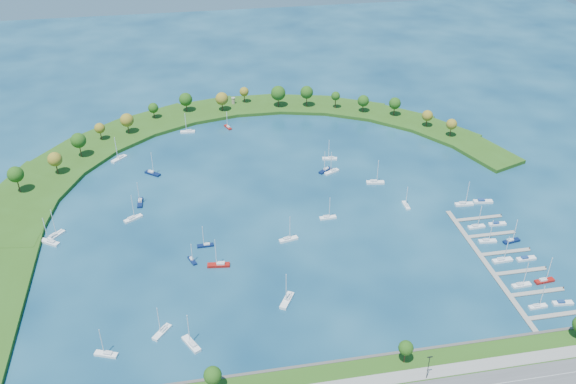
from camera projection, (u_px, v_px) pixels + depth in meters
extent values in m
plane|color=#082A48|center=(280.00, 205.00, 295.07)|extent=(700.00, 700.00, 0.00)
cube|color=#474442|center=(330.00, 364.00, 208.99)|extent=(420.00, 1.20, 1.80)
cylinder|color=#382314|center=(213.00, 384.00, 197.39)|extent=(0.56, 0.56, 5.25)
sphere|color=#194812|center=(213.00, 376.00, 195.37)|extent=(6.00, 6.00, 6.00)
cylinder|color=#382314|center=(405.00, 356.00, 207.18)|extent=(0.56, 0.56, 5.60)
sphere|color=#194812|center=(406.00, 348.00, 205.15)|extent=(5.20, 5.20, 5.20)
cylinder|color=black|center=(428.00, 368.00, 200.10)|extent=(0.24, 0.24, 10.00)
cube|color=#2A4F15|center=(7.00, 221.00, 281.78)|extent=(43.73, 48.72, 2.00)
cube|color=#2A4F15|center=(36.00, 187.00, 307.84)|extent=(50.23, 54.30, 2.00)
cube|color=#2A4F15|center=(72.00, 159.00, 332.64)|extent=(54.07, 56.09, 2.00)
cube|color=#2A4F15|center=(114.00, 137.00, 354.76)|extent=(55.20, 54.07, 2.00)
cube|color=#2A4F15|center=(159.00, 122.00, 372.90)|extent=(53.65, 48.47, 2.00)
cube|color=#2A4F15|center=(205.00, 111.00, 386.03)|extent=(49.62, 39.75, 2.00)
cube|color=#2A4F15|center=(252.00, 106.00, 393.38)|extent=(44.32, 29.96, 2.00)
cube|color=#2A4F15|center=(300.00, 105.00, 394.52)|extent=(49.49, 38.05, 2.00)
cube|color=#2A4F15|center=(347.00, 109.00, 389.39)|extent=(51.13, 44.12, 2.00)
cube|color=#2A4F15|center=(394.00, 117.00, 378.29)|extent=(49.19, 47.96, 2.00)
cube|color=#2A4F15|center=(439.00, 131.00, 361.85)|extent=(43.90, 49.49, 2.00)
cube|color=#2A4F15|center=(481.00, 150.00, 341.04)|extent=(35.67, 48.74, 2.00)
cylinder|color=#382314|center=(18.00, 185.00, 299.22)|extent=(0.56, 0.56, 8.65)
sphere|color=#194812|center=(15.00, 174.00, 296.10)|extent=(7.94, 7.94, 7.94)
cylinder|color=#382314|center=(57.00, 168.00, 315.13)|extent=(0.56, 0.56, 7.09)
sphere|color=olive|center=(55.00, 159.00, 312.47)|extent=(7.46, 7.46, 7.46)
cylinder|color=#382314|center=(80.00, 150.00, 330.61)|extent=(0.56, 0.56, 8.25)
sphere|color=#194812|center=(78.00, 140.00, 327.55)|extent=(8.26, 8.26, 8.26)
cylinder|color=#382314|center=(101.00, 135.00, 348.23)|extent=(0.56, 0.56, 6.23)
sphere|color=olive|center=(100.00, 128.00, 345.95)|extent=(6.01, 6.01, 6.01)
cylinder|color=#382314|center=(128.00, 128.00, 355.47)|extent=(0.56, 0.56, 6.82)
sphere|color=olive|center=(127.00, 120.00, 352.84)|extent=(7.87, 7.87, 7.87)
cylinder|color=#382314|center=(154.00, 114.00, 373.28)|extent=(0.56, 0.56, 5.57)
sphere|color=#194812|center=(153.00, 108.00, 371.15)|extent=(6.25, 6.25, 6.25)
cylinder|color=#382314|center=(186.00, 107.00, 381.61)|extent=(0.56, 0.56, 6.44)
sphere|color=#194812|center=(186.00, 99.00, 379.03)|extent=(8.28, 8.28, 8.28)
cylinder|color=#382314|center=(222.00, 106.00, 382.57)|extent=(0.56, 0.56, 6.50)
sphere|color=olive|center=(222.00, 99.00, 380.00)|extent=(8.05, 8.05, 8.05)
cylinder|color=#382314|center=(244.00, 98.00, 393.22)|extent=(0.56, 0.56, 6.41)
sphere|color=olive|center=(244.00, 92.00, 390.89)|extent=(5.95, 5.95, 5.95)
cylinder|color=#382314|center=(278.00, 101.00, 387.70)|extent=(0.56, 0.56, 7.30)
sphere|color=#194812|center=(278.00, 93.00, 384.78)|extent=(9.34, 9.34, 9.34)
cylinder|color=#382314|center=(307.00, 101.00, 387.55)|extent=(0.56, 0.56, 8.07)
sphere|color=#194812|center=(307.00, 92.00, 384.55)|extent=(8.15, 8.15, 8.15)
cylinder|color=#382314|center=(335.00, 103.00, 385.48)|extent=(0.56, 0.56, 7.24)
sphere|color=#194812|center=(336.00, 96.00, 382.97)|extent=(5.61, 5.61, 5.61)
cylinder|color=#382314|center=(363.00, 107.00, 380.98)|extent=(0.56, 0.56, 6.11)
sphere|color=#194812|center=(363.00, 101.00, 378.60)|extent=(7.20, 7.20, 7.20)
cylinder|color=#382314|center=(394.00, 111.00, 376.08)|extent=(0.56, 0.56, 6.79)
sphere|color=#194812|center=(395.00, 103.00, 373.51)|extent=(7.33, 7.33, 7.33)
cylinder|color=#382314|center=(427.00, 122.00, 363.12)|extent=(0.56, 0.56, 5.89)
sphere|color=olive|center=(427.00, 116.00, 360.87)|extent=(6.54, 6.54, 6.54)
cylinder|color=#382314|center=(450.00, 131.00, 351.72)|extent=(0.56, 0.56, 6.65)
sphere|color=olive|center=(452.00, 124.00, 349.30)|extent=(6.28, 6.28, 6.28)
cylinder|color=gray|center=(233.00, 101.00, 392.49)|extent=(2.20, 2.20, 3.86)
cylinder|color=gray|center=(233.00, 98.00, 391.40)|extent=(2.60, 2.60, 0.30)
cube|color=gray|center=(487.00, 265.00, 255.80)|extent=(2.20, 82.00, 0.40)
cube|color=gray|center=(556.00, 315.00, 230.08)|extent=(22.00, 2.00, 0.40)
cube|color=gray|center=(538.00, 292.00, 241.11)|extent=(22.00, 2.00, 0.40)
cylinder|color=#382314|center=(563.00, 288.00, 242.63)|extent=(0.36, 0.36, 1.60)
cube|color=gray|center=(521.00, 271.00, 252.13)|extent=(22.00, 2.00, 0.40)
cylinder|color=#382314|center=(546.00, 268.00, 253.65)|extent=(0.36, 0.36, 1.60)
cube|color=gray|center=(506.00, 252.00, 263.15)|extent=(22.00, 2.00, 0.40)
cylinder|color=#382314|center=(529.00, 249.00, 264.68)|extent=(0.36, 0.36, 1.60)
cube|color=gray|center=(492.00, 234.00, 274.18)|extent=(22.00, 2.00, 0.40)
cylinder|color=#382314|center=(515.00, 231.00, 275.70)|extent=(0.36, 0.36, 1.60)
cube|color=gray|center=(479.00, 218.00, 285.20)|extent=(22.00, 2.00, 0.40)
cylinder|color=#382314|center=(501.00, 215.00, 286.73)|extent=(0.36, 0.36, 1.60)
cube|color=white|center=(375.00, 182.00, 312.32)|extent=(9.42, 3.98, 1.10)
cube|color=silver|center=(374.00, 181.00, 311.81)|extent=(3.44, 2.28, 0.77)
cylinder|color=silver|center=(378.00, 171.00, 308.79)|extent=(0.32, 0.32, 12.32)
cube|color=white|center=(406.00, 205.00, 294.23)|extent=(2.02, 7.20, 0.86)
cube|color=silver|center=(407.00, 205.00, 293.24)|extent=(1.41, 2.52, 0.60)
cylinder|color=silver|center=(407.00, 196.00, 291.92)|extent=(0.32, 0.32, 9.71)
cube|color=white|center=(328.00, 218.00, 285.25)|extent=(7.98, 2.57, 0.95)
cube|color=silver|center=(326.00, 216.00, 284.68)|extent=(2.83, 1.67, 0.66)
cylinder|color=silver|center=(330.00, 207.00, 282.31)|extent=(0.32, 0.32, 10.65)
cube|color=#0A1740|center=(325.00, 170.00, 322.87)|extent=(7.96, 6.74, 0.98)
cube|color=silver|center=(326.00, 169.00, 322.94)|extent=(3.26, 3.00, 0.69)
cylinder|color=silver|center=(325.00, 161.00, 319.28)|extent=(0.32, 0.32, 11.08)
cube|color=white|center=(119.00, 159.00, 333.43)|extent=(8.62, 8.71, 1.15)
cube|color=silver|center=(120.00, 157.00, 333.59)|extent=(3.69, 3.71, 0.80)
cylinder|color=silver|center=(116.00, 148.00, 329.17)|extent=(0.32, 0.32, 12.93)
cube|color=white|center=(162.00, 332.00, 222.16)|extent=(7.39, 8.39, 1.05)
cube|color=silver|center=(163.00, 329.00, 222.35)|extent=(3.26, 3.47, 0.74)
cylinder|color=silver|center=(159.00, 320.00, 218.23)|extent=(0.32, 0.32, 11.84)
cube|color=maroon|center=(219.00, 265.00, 255.16)|extent=(9.61, 3.72, 1.12)
cube|color=silver|center=(221.00, 263.00, 254.71)|extent=(3.47, 2.21, 0.79)
cylinder|color=silver|center=(216.00, 252.00, 251.49)|extent=(0.32, 0.32, 12.64)
cube|color=white|center=(133.00, 219.00, 284.45)|extent=(8.90, 6.84, 1.07)
cube|color=silver|center=(131.00, 218.00, 283.46)|extent=(3.58, 3.14, 0.75)
cylinder|color=silver|center=(133.00, 206.00, 281.39)|extent=(0.32, 0.32, 12.05)
cube|color=#0A1740|center=(192.00, 261.00, 257.99)|extent=(3.98, 6.61, 0.77)
cube|color=silver|center=(191.00, 259.00, 258.11)|extent=(1.98, 2.54, 0.54)
cylinder|color=silver|center=(192.00, 252.00, 255.14)|extent=(0.32, 0.32, 8.63)
cube|color=white|center=(332.00, 172.00, 321.58)|extent=(8.65, 5.92, 1.02)
cube|color=silver|center=(333.00, 170.00, 321.56)|extent=(3.40, 2.82, 0.71)
cylinder|color=silver|center=(331.00, 162.00, 317.94)|extent=(0.32, 0.32, 11.46)
cube|color=white|center=(191.00, 344.00, 217.16)|extent=(6.82, 9.58, 1.14)
cube|color=silver|center=(192.00, 344.00, 216.02)|extent=(3.20, 3.79, 0.79)
cylinder|color=silver|center=(189.00, 329.00, 213.99)|extent=(0.32, 0.32, 12.77)
cube|color=white|center=(106.00, 354.00, 213.17)|extent=(8.54, 5.08, 0.99)
cube|color=silver|center=(108.00, 353.00, 212.60)|extent=(3.27, 2.53, 0.69)
cylinder|color=silver|center=(102.00, 342.00, 210.07)|extent=(0.32, 0.32, 11.14)
cube|color=white|center=(188.00, 132.00, 362.05)|extent=(8.63, 2.78, 1.02)
cube|color=silver|center=(189.00, 130.00, 361.68)|extent=(3.06, 1.81, 0.72)
cylinder|color=silver|center=(186.00, 122.00, 358.65)|extent=(0.32, 0.32, 11.51)
cube|color=#0A1740|center=(205.00, 245.00, 266.95)|extent=(7.25, 2.19, 0.86)
cube|color=silver|center=(207.00, 244.00, 266.69)|extent=(2.55, 1.47, 0.61)
cylinder|color=silver|center=(203.00, 236.00, 264.05)|extent=(0.32, 0.32, 9.73)
cube|color=white|center=(289.00, 239.00, 270.63)|extent=(8.83, 4.14, 1.02)
cube|color=silver|center=(287.00, 238.00, 269.89)|extent=(3.27, 2.26, 0.72)
cylinder|color=silver|center=(290.00, 228.00, 267.54)|extent=(0.32, 0.32, 11.50)
cube|color=white|center=(55.00, 236.00, 272.66)|extent=(8.36, 9.13, 1.16)
cube|color=silver|center=(53.00, 235.00, 271.43)|extent=(3.65, 3.81, 0.81)
cylinder|color=silver|center=(53.00, 222.00, 269.47)|extent=(0.32, 0.32, 13.09)
cube|color=#0A1740|center=(140.00, 203.00, 296.13)|extent=(2.68, 8.57, 1.02)
cube|color=silver|center=(140.00, 200.00, 296.39)|extent=(1.77, 3.03, 0.71)
cylinder|color=silver|center=(138.00, 193.00, 292.26)|extent=(0.32, 0.32, 11.46)
cube|color=white|center=(50.00, 242.00, 268.63)|extent=(9.09, 7.14, 1.10)
cube|color=silver|center=(51.00, 241.00, 267.83)|extent=(3.67, 3.25, 0.77)
cylinder|color=silver|center=(45.00, 230.00, 265.31)|extent=(0.32, 0.32, 12.37)
cube|color=#0A1740|center=(153.00, 174.00, 320.07)|extent=(8.52, 7.59, 1.07)
cube|color=silver|center=(151.00, 172.00, 319.95)|extent=(3.54, 3.34, 0.75)
cylinder|color=silver|center=(152.00, 163.00, 316.30)|extent=(0.32, 0.32, 12.08)
cube|color=white|center=(330.00, 159.00, 334.01)|extent=(8.29, 3.85, 0.96)
cube|color=silver|center=(331.00, 157.00, 333.56)|extent=(3.06, 2.11, 0.67)
cylinder|color=silver|center=(329.00, 149.00, 330.92)|extent=(0.32, 0.32, 10.80)
cube|color=white|center=(287.00, 301.00, 236.53)|extent=(7.26, 9.79, 1.17)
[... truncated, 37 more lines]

